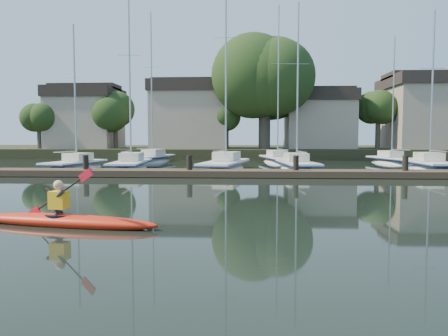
# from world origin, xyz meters

# --- Properties ---
(ground) EXTENTS (160.00, 160.00, 0.00)m
(ground) POSITION_xyz_m (0.00, 0.00, 0.00)
(ground) COLOR black
(ground) RESTS_ON ground
(kayak) EXTENTS (5.07, 1.57, 1.61)m
(kayak) POSITION_xyz_m (-4.31, 0.09, 0.20)
(kayak) COLOR red
(kayak) RESTS_ON ground
(dock) EXTENTS (34.00, 2.00, 1.80)m
(dock) POSITION_xyz_m (0.00, 14.00, 0.20)
(dock) COLOR #49362A
(dock) RESTS_ON ground
(sailboat_0) EXTENTS (3.19, 7.23, 11.09)m
(sailboat_0) POSITION_xyz_m (-11.62, 18.90, -0.18)
(sailboat_0) COLOR white
(sailboat_0) RESTS_ON ground
(sailboat_1) EXTENTS (2.63, 8.32, 13.40)m
(sailboat_1) POSITION_xyz_m (-7.71, 18.76, -0.18)
(sailboat_1) COLOR white
(sailboat_1) RESTS_ON ground
(sailboat_2) EXTENTS (3.68, 9.40, 15.19)m
(sailboat_2) POSITION_xyz_m (-1.23, 18.67, -0.19)
(sailboat_2) COLOR white
(sailboat_2) RESTS_ON ground
(sailboat_3) EXTENTS (2.75, 7.81, 12.33)m
(sailboat_3) POSITION_xyz_m (3.63, 18.88, -0.18)
(sailboat_3) COLOR white
(sailboat_3) RESTS_ON ground
(sailboat_4) EXTENTS (2.19, 7.00, 11.84)m
(sailboat_4) POSITION_xyz_m (12.54, 19.29, -0.19)
(sailboat_4) COLOR white
(sailboat_4) RESTS_ON ground
(sailboat_5) EXTENTS (3.50, 8.84, 14.27)m
(sailboat_5) POSITION_xyz_m (-8.17, 27.32, -0.18)
(sailboat_5) COLOR white
(sailboat_5) RESTS_ON ground
(sailboat_6) EXTENTS (3.49, 9.29, 14.46)m
(sailboat_6) POSITION_xyz_m (2.90, 26.80, -0.17)
(sailboat_6) COLOR white
(sailboat_6) RESTS_ON ground
(sailboat_7) EXTENTS (3.34, 7.43, 11.61)m
(sailboat_7) POSITION_xyz_m (12.35, 26.39, -0.17)
(sailboat_7) COLOR white
(sailboat_7) RESTS_ON ground
(shore) EXTENTS (90.00, 25.25, 12.75)m
(shore) POSITION_xyz_m (1.61, 40.29, 3.23)
(shore) COLOR black
(shore) RESTS_ON ground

